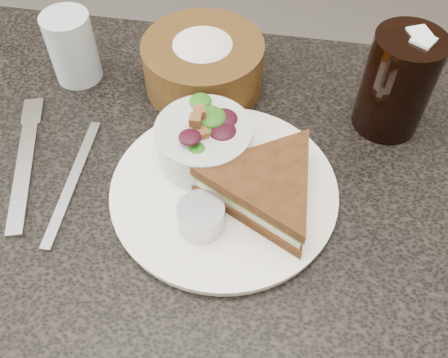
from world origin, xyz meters
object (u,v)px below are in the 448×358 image
water_glass (72,47)px  dressing_ramekin (201,217)px  sandwich (267,188)px  cola_glass (398,80)px  salad_bowl (204,137)px  dining_table (198,313)px  dinner_plate (224,191)px  bread_basket (203,57)px

water_glass → dressing_ramekin: bearing=-45.5°
sandwich → dressing_ramekin: bearing=-117.5°
dressing_ramekin → cola_glass: 0.32m
salad_bowl → dressing_ramekin: bearing=-80.9°
dining_table → sandwich: size_ratio=5.46×
dinner_plate → dressing_ramekin: dressing_ramekin is taller
water_glass → dinner_plate: bearing=-35.8°
salad_bowl → bread_basket: bearing=101.4°
dining_table → water_glass: 0.52m
dinner_plate → dressing_ramekin: bearing=-106.4°
water_glass → sandwich: bearing=-32.1°
dinner_plate → dressing_ramekin: (-0.02, -0.06, 0.02)m
salad_bowl → water_glass: size_ratio=1.17×
bread_basket → sandwich: bearing=-60.5°
dining_table → bread_basket: size_ratio=5.68×
dining_table → bread_basket: (-0.02, 0.21, 0.42)m
salad_bowl → bread_basket: 0.15m
dining_table → dressing_ramekin: bearing=-57.7°
dinner_plate → dressing_ramekin: size_ratio=5.03×
dressing_ramekin → bread_basket: 0.26m
dining_table → water_glass: bearing=136.9°
dinner_plate → cola_glass: (0.20, 0.16, 0.07)m
dressing_ramekin → cola_glass: (0.22, 0.22, 0.05)m
dining_table → water_glass: (-0.21, 0.20, 0.43)m
dressing_ramekin → salad_bowl: bearing=99.1°
dinner_plate → cola_glass: size_ratio=1.82×
sandwich → salad_bowl: size_ratio=1.49×
sandwich → dressing_ramekin: sandwich is taller
dinner_plate → salad_bowl: 0.07m
dining_table → sandwich: sandwich is taller
sandwich → dinner_plate: bearing=-162.4°
dinner_plate → sandwich: 0.06m
dining_table → water_glass: water_glass is taller
sandwich → dining_table: bearing=-151.6°
bread_basket → cola_glass: cola_glass is taller
dining_table → bread_basket: bread_basket is taller
dressing_ramekin → bread_basket: bread_basket is taller
sandwich → dressing_ramekin: (-0.07, -0.05, -0.01)m
salad_bowl → cola_glass: 0.27m
water_glass → bread_basket: bearing=4.0°
dining_table → dressing_ramekin: 0.41m
dining_table → bread_basket: bearing=94.8°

